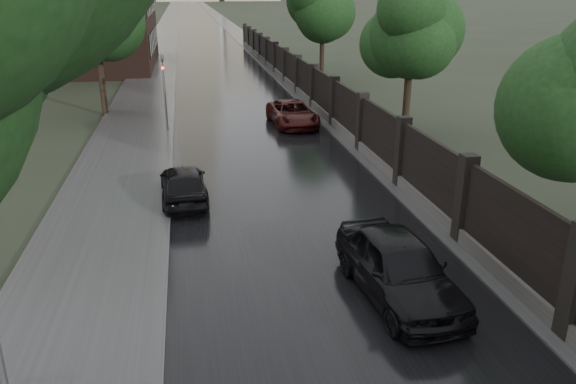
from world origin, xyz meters
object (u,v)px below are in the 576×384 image
Objects in this scene: tree_right_c at (323,17)px; traffic_light at (164,87)px; hatchback_left at (184,183)px; tree_right_b at (412,36)px; tree_left_far at (95,23)px; car_right_far at (292,113)px; car_right_near at (399,267)px.

tree_right_c reaches higher than traffic_light.
hatchback_left is (-11.00, -25.16, -4.28)m from tree_right_c.
tree_right_b is 1.75× the size of traffic_light.
tree_right_c is 19.26m from traffic_light.
tree_left_far is 1.55× the size of car_right_far.
tree_right_c is 1.47× the size of car_right_far.
traffic_light is at bearing -88.00° from hatchback_left.
hatchback_left is 0.84× the size of car_right_near.
hatchback_left is (-11.00, -7.16, -4.28)m from tree_right_b.
tree_left_far reaches higher than tree_right_c.
tree_right_b is at bearing -90.00° from tree_right_c.
tree_right_b is 7.52m from car_right_far.
tree_left_far reaches higher than hatchback_left.
tree_right_b is 13.80m from hatchback_left.
car_right_far is at bearing 82.36° from car_right_near.
tree_left_far is 12.23m from car_right_far.
tree_left_far is 1.88× the size of hatchback_left.
tree_right_c is 27.79m from hatchback_left.
traffic_light is at bearing -53.53° from tree_left_far.
hatchback_left is 12.16m from car_right_far.
hatchback_left is 0.82× the size of car_right_far.
hatchback_left reaches higher than car_right_far.
traffic_light reaches higher than car_right_far.
hatchback_left is at bearing -113.62° from tree_right_c.
car_right_near is at bearing -71.54° from traffic_light.
traffic_light is (-11.80, -15.01, -2.55)m from tree_right_c.
tree_right_b is at bearing -36.87° from car_right_far.
tree_right_c is (0.00, 18.00, 0.00)m from tree_right_b.
car_right_far is (5.90, 10.63, -0.01)m from hatchback_left.
tree_right_b is 1.47× the size of car_right_far.
tree_left_far is 1.85× the size of traffic_light.
tree_right_b reaches higher than car_right_far.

